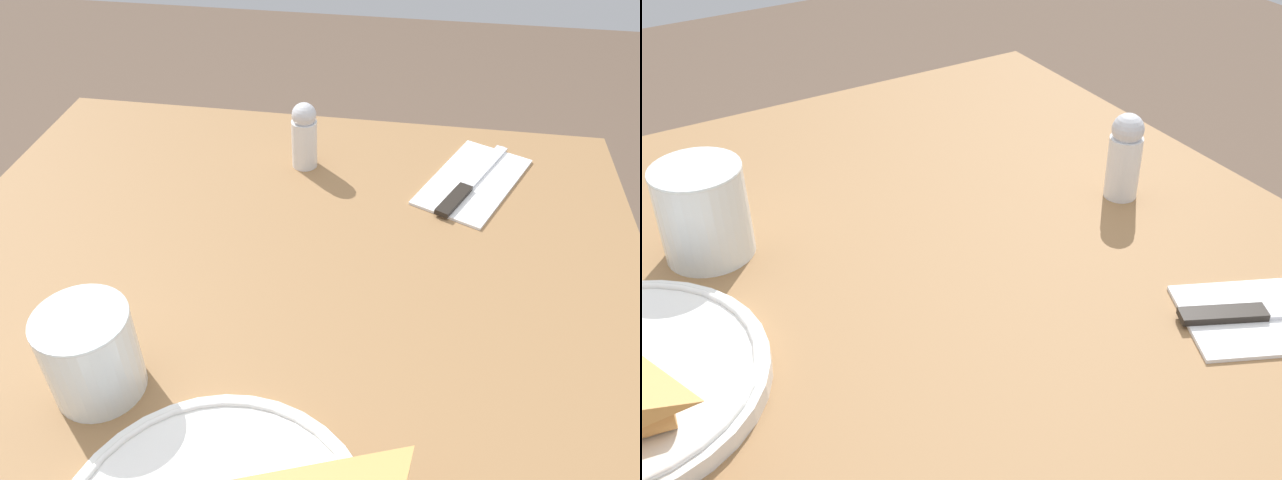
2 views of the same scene
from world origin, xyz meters
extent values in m
cube|color=olive|center=(0.00, 0.00, 0.69)|extent=(1.13, 0.89, 0.03)
cube|color=#4C3823|center=(0.51, 0.40, 0.34)|extent=(0.06, 0.06, 0.67)
cylinder|color=white|center=(-0.02, 0.14, 0.75)|extent=(0.09, 0.09, 0.10)
cylinder|color=#B27F42|center=(-0.02, 0.14, 0.74)|extent=(0.08, 0.08, 0.06)
torus|color=white|center=(-0.02, 0.14, 0.80)|extent=(0.09, 0.09, 0.00)
cube|color=black|center=(0.35, -0.21, 0.71)|extent=(0.08, 0.05, 0.01)
cylinder|color=silver|center=(0.41, 0.01, 0.74)|extent=(0.04, 0.04, 0.07)
sphere|color=silver|center=(0.41, 0.01, 0.79)|extent=(0.04, 0.04, 0.04)
camera|label=1|loc=(-0.36, -0.14, 1.21)|focal=35.00mm
camera|label=2|loc=(-0.14, -0.56, 1.17)|focal=45.00mm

